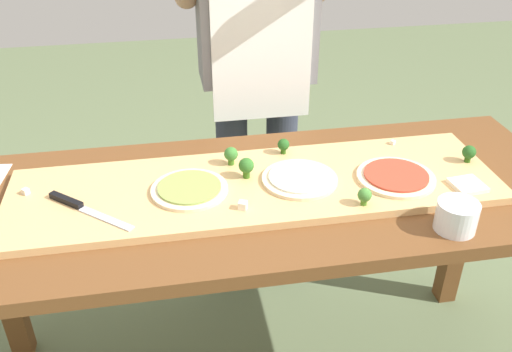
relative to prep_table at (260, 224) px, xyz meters
name	(u,v)px	position (x,y,z in m)	size (l,w,h in m)	color
prep_table	(260,224)	(0.00, 0.00, 0.00)	(1.79, 0.68, 0.80)	brown
cutting_board	(257,186)	(-0.01, 0.01, 0.12)	(1.36, 0.39, 0.02)	tan
chefs_knife	(79,206)	(-0.48, -0.03, 0.14)	(0.22, 0.20, 0.02)	#B7BABF
pizza_whole_pesto_green	(190,189)	(-0.19, 0.00, 0.14)	(0.21, 0.21, 0.02)	beige
pizza_whole_tomato_red	(396,177)	(0.38, -0.04, 0.14)	(0.22, 0.22, 0.02)	beige
pizza_whole_white_garlic	(300,178)	(0.11, 0.00, 0.14)	(0.21, 0.21, 0.02)	beige
pizza_slice_near_right	(468,185)	(0.56, -0.11, 0.14)	(0.08, 0.08, 0.01)	silver
broccoli_floret_front_mid	(469,153)	(0.63, 0.02, 0.17)	(0.04, 0.04, 0.05)	#2C5915
broccoli_floret_front_right	(365,196)	(0.25, -0.14, 0.16)	(0.04, 0.04, 0.05)	#487A23
broccoli_floret_back_right	(246,166)	(-0.03, 0.04, 0.17)	(0.04, 0.04, 0.06)	#366618
broccoli_floret_center_left	(231,155)	(-0.06, 0.12, 0.17)	(0.04, 0.04, 0.06)	#3F7220
broccoli_floret_back_left	(283,145)	(0.10, 0.16, 0.16)	(0.04, 0.04, 0.05)	#2C5915
cheese_crumble_a	(243,205)	(-0.07, -0.11, 0.15)	(0.02, 0.02, 0.02)	white
cheese_crumble_b	(393,142)	(0.45, 0.16, 0.14)	(0.01, 0.01, 0.01)	white
cheese_crumble_c	(26,191)	(-0.63, 0.06, 0.14)	(0.02, 0.02, 0.02)	silver
flour_cup	(456,218)	(0.45, -0.26, 0.15)	(0.10, 0.10, 0.08)	white
cook_center	(257,52)	(0.10, 0.58, 0.31)	(0.54, 0.39, 1.67)	#333847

